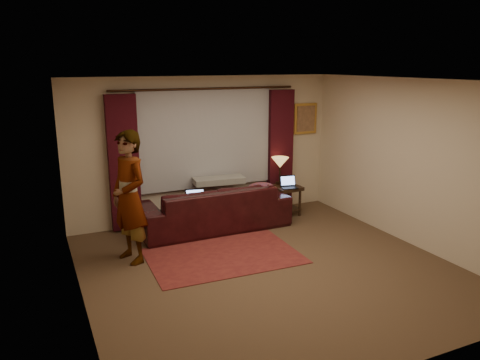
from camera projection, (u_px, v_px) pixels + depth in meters
name	position (u px, v px, depth m)	size (l,w,h in m)	color
floor	(269.00, 268.00, 6.62)	(5.00, 5.00, 0.01)	brown
ceiling	(272.00, 81.00, 5.98)	(5.00, 5.00, 0.02)	silver
wall_back	(205.00, 149.00, 8.50)	(5.00, 0.02, 2.60)	beige
wall_front	(405.00, 242.00, 4.09)	(5.00, 0.02, 2.60)	beige
wall_left	(76.00, 201.00, 5.29)	(0.02, 5.00, 2.60)	beige
wall_right	(411.00, 163.00, 7.31)	(0.02, 5.00, 2.60)	beige
sheer_curtain	(206.00, 138.00, 8.40)	(2.50, 0.05, 1.80)	#A5A5AD
drape_left	(124.00, 164.00, 7.83)	(0.50, 0.14, 2.30)	#360A12
drape_right	(280.00, 150.00, 9.04)	(0.50, 0.14, 2.30)	#360A12
curtain_rod	(206.00, 89.00, 8.14)	(0.04, 0.04, 3.40)	#311D11
picture_frame	(305.00, 119.00, 9.21)	(0.50, 0.04, 0.60)	gold
sofa	(213.00, 199.00, 8.09)	(2.60, 1.12, 1.05)	black
throw_blanket	(219.00, 165.00, 8.30)	(0.91, 0.36, 0.11)	gray
clothing_pile	(261.00, 189.00, 8.29)	(0.54, 0.41, 0.23)	brown
laptop_sofa	(196.00, 198.00, 7.74)	(0.33, 0.36, 0.24)	black
area_rug	(223.00, 256.00, 7.02)	(2.22, 1.48, 0.01)	maroon
end_table	(286.00, 200.00, 8.87)	(0.49, 0.49, 0.57)	black
tiffany_lamp	(280.00, 171.00, 8.86)	(0.33, 0.33, 0.52)	olive
laptop_table	(289.00, 182.00, 8.63)	(0.30, 0.33, 0.22)	black
person	(129.00, 197.00, 6.65)	(0.56, 0.56, 1.92)	gray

